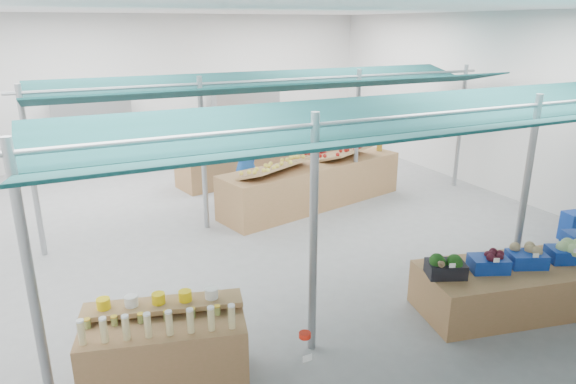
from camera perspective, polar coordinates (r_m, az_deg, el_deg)
name	(u,v)px	position (r m, az deg, el deg)	size (l,w,h in m)	color
floor	(262,227)	(10.40, -2.88, -3.95)	(13.00, 13.00, 0.00)	slate
hall	(234,87)	(11.05, -6.05, 11.49)	(13.00, 13.00, 13.00)	silver
pole_grid	(342,155)	(8.68, 6.03, 4.06)	(10.00, 4.60, 3.00)	gray
awnings	(344,97)	(8.49, 6.25, 10.41)	(9.50, 7.08, 0.30)	#0B302E
back_shelving_left	(94,135)	(15.24, -20.73, 5.98)	(2.00, 0.50, 2.00)	#B23F33
back_shelving_right	(246,122)	(16.22, -4.65, 7.76)	(2.00, 0.50, 2.00)	#B23F33
bottle_shelf	(166,348)	(6.20, -13.44, -16.53)	(1.93, 1.45, 1.07)	olive
veg_counter	(533,285)	(8.32, 25.61, -9.28)	(3.38, 1.13, 0.66)	olive
fruit_counter	(313,184)	(11.54, 2.83, 0.87)	(4.52, 1.08, 0.97)	olive
far_counter	(263,160)	(13.83, -2.81, 3.54)	(4.72, 0.94, 0.85)	olive
crate_stack	(575,226)	(11.10, 29.28, -3.35)	(0.47, 0.33, 0.56)	navy
vendor_left	(245,161)	(11.91, -4.76, 3.47)	(0.66, 0.43, 1.81)	#1A50AA
vendor_right	(314,153)	(12.64, 2.90, 4.37)	(0.88, 0.68, 1.81)	maroon
crate_broccoli	(446,265)	(7.31, 17.16, -7.76)	(0.60, 0.52, 0.35)	black
crate_beets	(489,262)	(7.66, 21.40, -7.21)	(0.60, 0.52, 0.29)	navy
crate_celeriac	(527,256)	(8.01, 25.02, -6.49)	(0.60, 0.52, 0.31)	navy
crate_cabbage	(567,251)	(8.42, 28.55, -5.75)	(0.60, 0.52, 0.35)	navy
sparrow	(441,264)	(7.11, 16.66, -7.68)	(0.12, 0.09, 0.11)	brown
pole_ribbon	(305,337)	(5.07, 1.92, -15.83)	(0.12, 0.12, 0.28)	red
apple_heap_yellow	(278,165)	(10.62, -1.08, 3.00)	(2.01, 1.48, 0.27)	#997247
apple_heap_red	(347,151)	(11.90, 6.53, 4.55)	(1.65, 1.30, 0.27)	#997247
pineapple	(380,143)	(12.71, 10.14, 5.33)	(0.14, 0.14, 0.39)	#8C6019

